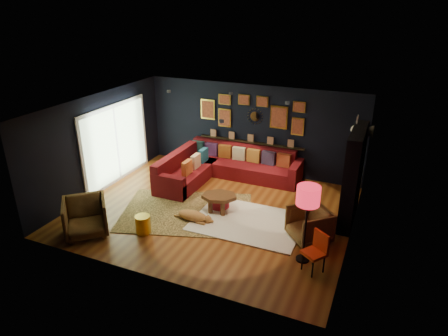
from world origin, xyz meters
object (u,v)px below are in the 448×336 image
at_px(sectional, 220,168).
at_px(pouf, 219,201).
at_px(coffee_table, 219,198).
at_px(armchair_left, 85,216).
at_px(gold_stool, 143,224).
at_px(armchair_right, 309,223).
at_px(orange_chair, 317,249).
at_px(floor_lamp, 308,199).
at_px(dog, 192,214).

relative_size(sectional, pouf, 6.92).
relative_size(coffee_table, pouf, 2.08).
bearing_deg(armchair_left, gold_stool, -17.10).
xyz_separation_m(sectional, gold_stool, (-0.36, -3.34, -0.11)).
xyz_separation_m(coffee_table, armchair_right, (2.26, -0.33, 0.02)).
bearing_deg(orange_chair, sectional, 172.50).
xyz_separation_m(pouf, orange_chair, (2.69, -1.53, 0.28)).
relative_size(armchair_right, floor_lamp, 0.49).
height_order(sectional, pouf, sectional).
distance_m(orange_chair, floor_lamp, 0.96).
xyz_separation_m(pouf, armchair_left, (-2.19, -2.25, 0.26)).
relative_size(gold_stool, orange_chair, 0.52).
bearing_deg(armchair_left, armchair_right, -21.40).
height_order(orange_chair, dog, orange_chair).
relative_size(pouf, floor_lamp, 0.30).
distance_m(sectional, floor_lamp, 4.40).
xyz_separation_m(pouf, gold_stool, (-1.07, -1.73, 0.01)).
relative_size(sectional, gold_stool, 8.12).
bearing_deg(orange_chair, armchair_left, -136.42).
bearing_deg(armchair_right, gold_stool, -113.42).
height_order(sectional, dog, sectional).
bearing_deg(armchair_left, pouf, 3.63).
xyz_separation_m(armchair_left, gold_stool, (1.12, 0.52, -0.25)).
distance_m(gold_stool, dog, 1.18).
distance_m(coffee_table, orange_chair, 2.92).
xyz_separation_m(armchair_left, orange_chair, (4.89, 0.72, 0.02)).
distance_m(coffee_table, floor_lamp, 2.75).
bearing_deg(armchair_right, dog, -126.42).
xyz_separation_m(coffee_table, gold_stool, (-1.16, -1.52, -0.17)).
bearing_deg(pouf, sectional, 113.78).
bearing_deg(pouf, armchair_left, -134.26).
xyz_separation_m(armchair_right, gold_stool, (-3.42, -1.19, -0.19)).
bearing_deg(sectional, pouf, -66.22).
relative_size(coffee_table, orange_chair, 1.27).
height_order(pouf, armchair_left, armchair_left).
bearing_deg(armchair_right, pouf, -145.53).
bearing_deg(sectional, orange_chair, -42.67).
bearing_deg(gold_stool, floor_lamp, 6.76).
bearing_deg(floor_lamp, pouf, 151.33).
xyz_separation_m(orange_chair, floor_lamp, (-0.29, 0.21, 0.89)).
bearing_deg(orange_chair, pouf, -174.39).
relative_size(coffee_table, dog, 1.02).
distance_m(floor_lamp, dog, 3.01).
relative_size(coffee_table, floor_lamp, 0.63).
relative_size(orange_chair, floor_lamp, 0.50).
bearing_deg(armchair_right, orange_chair, -23.19).
bearing_deg(sectional, floor_lamp, -43.19).
bearing_deg(dog, orange_chair, -12.01).
xyz_separation_m(coffee_table, pouf, (-0.09, 0.21, -0.19)).
bearing_deg(orange_chair, floor_lamp, 178.77).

